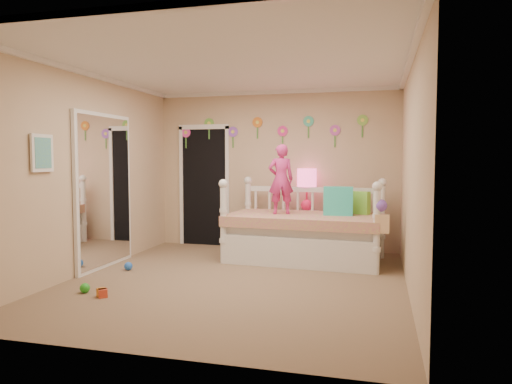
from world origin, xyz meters
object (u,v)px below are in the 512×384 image
(daybed, at_px, (305,219))
(child, at_px, (281,179))
(nightstand, at_px, (306,231))
(table_lamp, at_px, (307,183))

(daybed, relative_size, child, 2.20)
(daybed, relative_size, nightstand, 3.43)
(daybed, height_order, child, child)
(table_lamp, bearing_deg, nightstand, 0.00)
(child, xyz_separation_m, nightstand, (0.28, 0.70, -0.86))
(daybed, xyz_separation_m, nightstand, (-0.07, 0.67, -0.28))
(daybed, distance_m, child, 0.68)
(child, relative_size, table_lamp, 1.51)
(daybed, bearing_deg, nightstand, 99.70)
(daybed, height_order, table_lamp, table_lamp)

